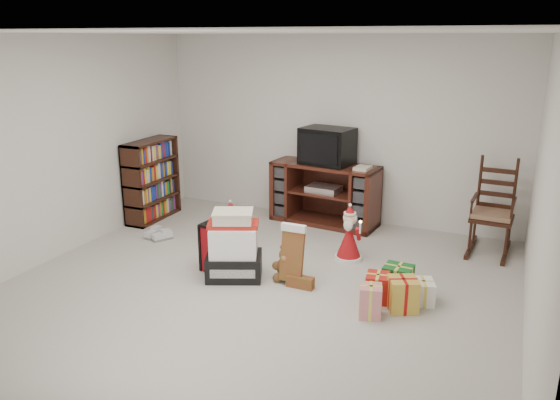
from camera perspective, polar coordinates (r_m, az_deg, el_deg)
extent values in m
cube|color=beige|center=(5.65, -2.40, -9.23)|extent=(5.00, 5.00, 0.01)
cube|color=white|center=(5.08, -2.75, 17.10)|extent=(5.00, 5.00, 0.01)
cube|color=beige|center=(7.50, 5.92, 7.31)|extent=(5.00, 0.01, 2.50)
cube|color=beige|center=(3.28, -22.26, -6.35)|extent=(5.00, 0.01, 2.50)
cube|color=beige|center=(6.69, -22.26, 5.01)|extent=(0.01, 5.00, 2.50)
cube|color=beige|center=(4.72, 25.83, 0.10)|extent=(0.01, 5.00, 2.50)
cube|color=#471E14|center=(7.43, 4.68, 0.65)|extent=(1.50, 0.66, 0.83)
cube|color=silver|center=(7.38, 4.61, 1.17)|extent=(0.46, 0.35, 0.08)
cube|color=#31190D|center=(7.77, -13.26, 2.04)|extent=(0.30, 0.91, 1.11)
cube|color=#31190D|center=(6.86, 21.24, -1.80)|extent=(0.49, 0.48, 0.04)
cube|color=#9A6E54|center=(6.84, 21.29, -1.38)|extent=(0.45, 0.44, 0.05)
cube|color=#31190D|center=(6.95, 21.67, 1.71)|extent=(0.40, 0.08, 0.72)
cube|color=#31190D|center=(6.98, 20.91, -4.88)|extent=(0.51, 0.80, 0.05)
cube|color=black|center=(5.85, -4.81, -6.87)|extent=(0.69, 0.61, 0.26)
cube|color=white|center=(5.74, -4.88, -4.23)|extent=(0.59, 0.53, 0.32)
cube|color=#B11D14|center=(5.68, -4.92, -2.52)|extent=(0.59, 0.46, 0.05)
cube|color=beige|center=(5.65, -4.94, -1.81)|extent=(0.48, 0.43, 0.10)
cube|color=maroon|center=(5.94, -6.13, -5.04)|extent=(0.43, 0.26, 0.55)
cube|color=black|center=(5.90, -5.76, -1.62)|extent=(0.22, 0.05, 0.03)
ellipsoid|color=brown|center=(5.79, 0.86, -7.09)|extent=(0.25, 0.22, 0.27)
sphere|color=brown|center=(5.70, 0.74, -5.75)|extent=(0.17, 0.17, 0.17)
cone|color=#A01115|center=(6.30, 7.21, -4.33)|extent=(0.30, 0.30, 0.43)
sphere|color=beige|center=(6.21, 7.30, -2.00)|extent=(0.15, 0.15, 0.15)
cone|color=#A01115|center=(6.17, 7.34, -1.01)|extent=(0.13, 0.13, 0.11)
cylinder|color=silver|center=(6.08, 8.38, -2.90)|extent=(0.02, 0.02, 0.13)
cone|color=#A01115|center=(6.77, -5.14, -3.08)|extent=(0.25, 0.25, 0.36)
sphere|color=beige|center=(6.70, -5.19, -1.28)|extent=(0.12, 0.12, 0.12)
cone|color=#A01115|center=(6.67, -5.21, -0.51)|extent=(0.11, 0.11, 0.09)
cylinder|color=silver|center=(6.57, -4.59, -1.96)|extent=(0.02, 0.02, 0.11)
cube|color=silver|center=(7.16, -13.18, -3.49)|extent=(0.13, 0.26, 0.09)
cube|color=silver|center=(7.07, -12.11, -3.69)|extent=(0.22, 0.28, 0.09)
cube|color=#B11D14|center=(5.47, 10.09, -8.91)|extent=(0.25, 0.25, 0.25)
cube|color=#1B6F2C|center=(5.65, 12.58, -8.20)|extent=(0.25, 0.25, 0.25)
cube|color=#EABC44|center=(5.30, 12.26, -9.91)|extent=(0.25, 0.25, 0.25)
cube|color=beige|center=(5.18, 8.67, -10.33)|extent=(0.25, 0.25, 0.25)
cube|color=white|center=(5.44, 14.67, -9.34)|extent=(0.25, 0.25, 0.25)
cube|color=black|center=(7.30, 4.96, 5.64)|extent=(0.73, 0.57, 0.48)
cube|color=black|center=(7.08, 4.33, 5.31)|extent=(0.56, 0.12, 0.39)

